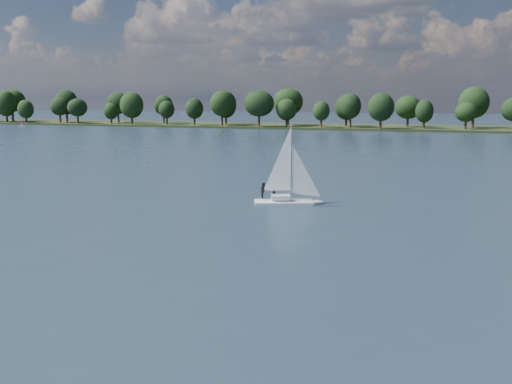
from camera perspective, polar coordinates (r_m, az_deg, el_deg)
ground at (r=116.30m, az=14.48°, el=3.31°), size 700.00×700.00×0.00m
far_shore at (r=227.88m, az=16.54°, el=6.06°), size 660.00×40.00×1.50m
sailboat at (r=63.31m, az=2.85°, el=1.06°), size 7.23×4.19×9.19m
dinghy_pink at (r=257.79m, az=-22.32°, el=6.29°), size 2.56×1.82×3.81m
treeline at (r=224.62m, az=15.27°, el=8.12°), size 561.86×73.62×18.11m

